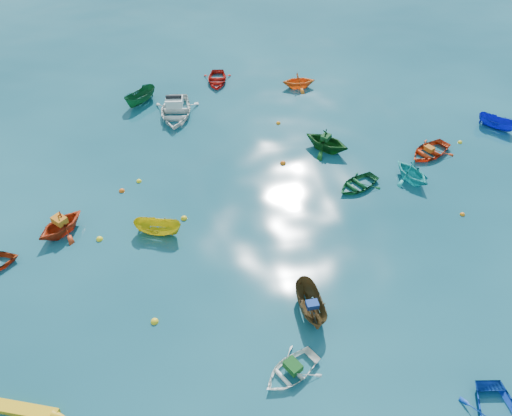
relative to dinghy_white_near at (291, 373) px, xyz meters
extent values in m
plane|color=#093745|center=(0.44, 5.20, 0.00)|extent=(160.00, 160.00, 0.00)
imported|color=white|center=(0.00, 0.00, 0.00)|extent=(3.35, 3.04, 0.57)
imported|color=#4E381C|center=(1.68, 2.95, 0.00)|extent=(1.18, 3.03, 1.16)
imported|color=#B93011|center=(-10.36, 10.65, 0.00)|extent=(3.67, 3.66, 1.47)
imported|color=gold|center=(-5.14, 9.59, 0.00)|extent=(2.88, 1.88, 1.04)
imported|color=#124E25|center=(7.00, 11.39, 0.00)|extent=(3.48, 3.10, 0.60)
imported|color=#1AA5A5|center=(10.46, 11.40, 0.00)|extent=(3.01, 3.24, 1.40)
imported|color=#0F4314|center=(6.23, 15.49, 0.00)|extent=(4.06, 4.06, 1.62)
imported|color=red|center=(12.80, 13.74, 0.00)|extent=(3.99, 3.58, 0.68)
imported|color=#0E15B7|center=(18.83, 15.78, 0.00)|extent=(2.56, 2.69, 1.04)
imported|color=red|center=(0.29, 26.27, 0.00)|extent=(2.76, 3.50, 0.66)
imported|color=orange|center=(6.56, 24.14, 0.00)|extent=(2.70, 2.37, 1.36)
imported|color=#114C27|center=(-5.80, 24.01, 0.00)|extent=(2.91, 2.98, 1.17)
imported|color=silver|center=(-3.35, 21.76, 0.00)|extent=(3.99, 5.09, 1.56)
cube|color=#124917|center=(0.09, 0.05, 0.46)|extent=(0.83, 0.90, 0.35)
cube|color=navy|center=(1.68, 2.80, 0.72)|extent=(0.57, 0.44, 0.28)
cube|color=orange|center=(-10.32, 10.68, 0.91)|extent=(0.93, 0.94, 0.36)
cube|color=#104119|center=(6.16, 15.56, 0.97)|extent=(0.82, 0.82, 0.32)
cube|color=#BC5913|center=(12.71, 13.69, 0.48)|extent=(0.66, 0.72, 0.28)
sphere|color=yellow|center=(-5.60, 3.73, 0.00)|extent=(0.37, 0.37, 0.37)
sphere|color=orange|center=(12.08, 7.83, 0.00)|extent=(0.29, 0.29, 0.29)
sphere|color=yellow|center=(-8.34, 9.71, 0.00)|extent=(0.36, 0.36, 0.36)
sphere|color=#F8590D|center=(-7.18, 13.66, 0.00)|extent=(0.35, 0.35, 0.35)
sphere|color=yellow|center=(-3.68, 10.51, 0.00)|extent=(0.37, 0.37, 0.37)
sphere|color=#F9620D|center=(3.06, 14.53, 0.00)|extent=(0.39, 0.39, 0.39)
sphere|color=yellow|center=(-6.15, 14.41, 0.00)|extent=(0.33, 0.33, 0.33)
sphere|color=orange|center=(3.81, 19.27, 0.00)|extent=(0.32, 0.32, 0.32)
sphere|color=yellow|center=(15.48, 14.58, 0.00)|extent=(0.30, 0.30, 0.30)
camera|label=1|loc=(-3.53, -10.60, 19.47)|focal=35.00mm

